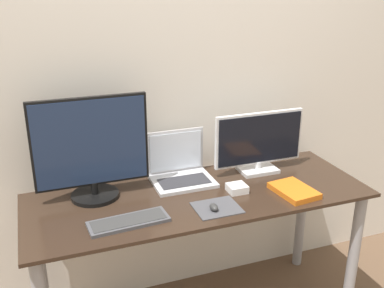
{
  "coord_description": "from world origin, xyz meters",
  "views": [
    {
      "loc": [
        -0.73,
        -1.57,
        1.81
      ],
      "look_at": [
        -0.01,
        0.39,
        1.02
      ],
      "focal_mm": 42.0,
      "sensor_mm": 36.0,
      "label": 1
    }
  ],
  "objects_px": {
    "laptop": "(180,169)",
    "keyboard": "(129,222)",
    "monitor_left": "(91,150)",
    "monitor_right": "(259,142)",
    "power_brick": "(237,188)",
    "mouse": "(213,207)",
    "book": "(294,191)"
  },
  "relations": [
    {
      "from": "laptop",
      "to": "keyboard",
      "type": "bearing_deg",
      "value": -135.38
    },
    {
      "from": "monitor_left",
      "to": "laptop",
      "type": "relative_size",
      "value": 1.73
    },
    {
      "from": "monitor_right",
      "to": "power_brick",
      "type": "height_order",
      "value": "monitor_right"
    },
    {
      "from": "keyboard",
      "to": "mouse",
      "type": "relative_size",
      "value": 6.15
    },
    {
      "from": "power_brick",
      "to": "book",
      "type": "bearing_deg",
      "value": -23.55
    },
    {
      "from": "monitor_right",
      "to": "power_brick",
      "type": "bearing_deg",
      "value": -138.68
    },
    {
      "from": "monitor_right",
      "to": "laptop",
      "type": "relative_size",
      "value": 1.62
    },
    {
      "from": "monitor_left",
      "to": "monitor_right",
      "type": "height_order",
      "value": "monitor_left"
    },
    {
      "from": "monitor_right",
      "to": "mouse",
      "type": "xyz_separation_m",
      "value": [
        -0.41,
        -0.34,
        -0.15
      ]
    },
    {
      "from": "monitor_right",
      "to": "keyboard",
      "type": "xyz_separation_m",
      "value": [
        -0.8,
        -0.31,
        -0.16
      ]
    },
    {
      "from": "laptop",
      "to": "mouse",
      "type": "bearing_deg",
      "value": -85.25
    },
    {
      "from": "monitor_left",
      "to": "book",
      "type": "relative_size",
      "value": 2.21
    },
    {
      "from": "monitor_right",
      "to": "power_brick",
      "type": "distance_m",
      "value": 0.33
    },
    {
      "from": "monitor_right",
      "to": "book",
      "type": "xyz_separation_m",
      "value": [
        0.04,
        -0.31,
        -0.16
      ]
    },
    {
      "from": "monitor_left",
      "to": "power_brick",
      "type": "bearing_deg",
      "value": -15.71
    },
    {
      "from": "power_brick",
      "to": "laptop",
      "type": "bearing_deg",
      "value": 132.87
    },
    {
      "from": "mouse",
      "to": "power_brick",
      "type": "xyz_separation_m",
      "value": [
        0.19,
        0.14,
        -0.0
      ]
    },
    {
      "from": "monitor_left",
      "to": "mouse",
      "type": "height_order",
      "value": "monitor_left"
    },
    {
      "from": "monitor_right",
      "to": "keyboard",
      "type": "distance_m",
      "value": 0.88
    },
    {
      "from": "keyboard",
      "to": "book",
      "type": "relative_size",
      "value": 1.46
    },
    {
      "from": "laptop",
      "to": "book",
      "type": "height_order",
      "value": "laptop"
    },
    {
      "from": "monitor_left",
      "to": "mouse",
      "type": "xyz_separation_m",
      "value": [
        0.49,
        -0.34,
        -0.23
      ]
    },
    {
      "from": "power_brick",
      "to": "monitor_left",
      "type": "bearing_deg",
      "value": 164.29
    },
    {
      "from": "book",
      "to": "power_brick",
      "type": "distance_m",
      "value": 0.29
    },
    {
      "from": "keyboard",
      "to": "power_brick",
      "type": "distance_m",
      "value": 0.6
    },
    {
      "from": "monitor_left",
      "to": "book",
      "type": "xyz_separation_m",
      "value": [
        0.95,
        -0.31,
        -0.24
      ]
    },
    {
      "from": "monitor_right",
      "to": "keyboard",
      "type": "height_order",
      "value": "monitor_right"
    },
    {
      "from": "book",
      "to": "monitor_left",
      "type": "bearing_deg",
      "value": 162.04
    },
    {
      "from": "monitor_left",
      "to": "book",
      "type": "height_order",
      "value": "monitor_left"
    },
    {
      "from": "power_brick",
      "to": "keyboard",
      "type": "bearing_deg",
      "value": -168.89
    },
    {
      "from": "keyboard",
      "to": "mouse",
      "type": "height_order",
      "value": "mouse"
    },
    {
      "from": "keyboard",
      "to": "book",
      "type": "xyz_separation_m",
      "value": [
        0.85,
        0.0,
        0.01
      ]
    }
  ]
}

